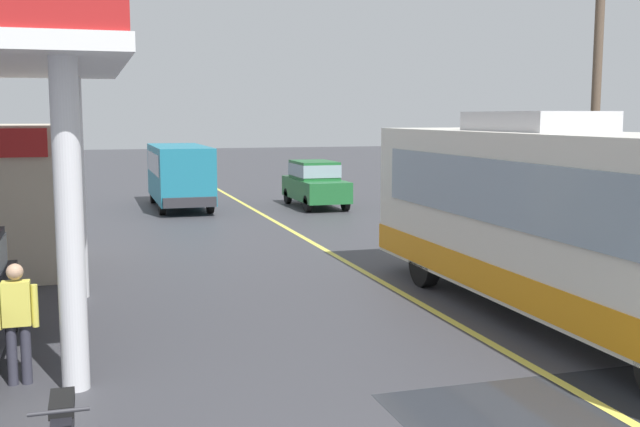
{
  "coord_description": "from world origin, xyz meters",
  "views": [
    {
      "loc": [
        -6.03,
        -4.93,
        3.61
      ],
      "look_at": [
        -1.5,
        10.0,
        1.6
      ],
      "focal_mm": 42.75,
      "sensor_mm": 36.0,
      "label": 1
    }
  ],
  "objects_px": {
    "pedestrian_near_pump": "(17,317)",
    "coach_bus_main": "(564,225)",
    "minibus_opposing_lane": "(179,171)",
    "car_trailing_behind_bus": "(315,181)"
  },
  "relations": [
    {
      "from": "pedestrian_near_pump",
      "to": "coach_bus_main",
      "type": "bearing_deg",
      "value": 3.83
    },
    {
      "from": "coach_bus_main",
      "to": "minibus_opposing_lane",
      "type": "relative_size",
      "value": 1.8
    },
    {
      "from": "car_trailing_behind_bus",
      "to": "coach_bus_main",
      "type": "bearing_deg",
      "value": -92.32
    },
    {
      "from": "pedestrian_near_pump",
      "to": "car_trailing_behind_bus",
      "type": "height_order",
      "value": "car_trailing_behind_bus"
    },
    {
      "from": "minibus_opposing_lane",
      "to": "pedestrian_near_pump",
      "type": "bearing_deg",
      "value": -102.67
    },
    {
      "from": "minibus_opposing_lane",
      "to": "car_trailing_behind_bus",
      "type": "bearing_deg",
      "value": -13.26
    },
    {
      "from": "pedestrian_near_pump",
      "to": "car_trailing_behind_bus",
      "type": "xyz_separation_m",
      "value": [
        9.56,
        18.24,
        0.08
      ]
    },
    {
      "from": "coach_bus_main",
      "to": "pedestrian_near_pump",
      "type": "distance_m",
      "value": 8.9
    },
    {
      "from": "coach_bus_main",
      "to": "minibus_opposing_lane",
      "type": "height_order",
      "value": "coach_bus_main"
    },
    {
      "from": "coach_bus_main",
      "to": "car_trailing_behind_bus",
      "type": "bearing_deg",
      "value": 87.68
    }
  ]
}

